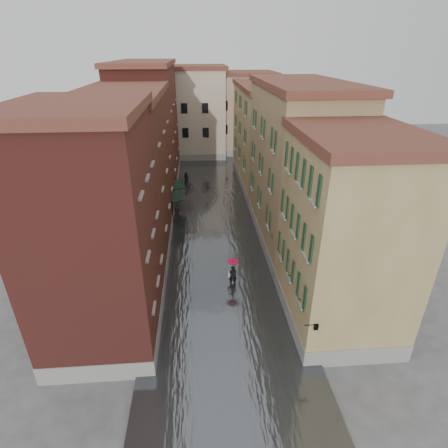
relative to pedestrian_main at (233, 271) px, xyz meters
name	(u,v)px	position (x,y,z in m)	size (l,w,h in m)	color
ground	(222,301)	(-0.90, -1.83, -1.21)	(120.00, 120.00, 0.00)	#535355
floodwater	(213,219)	(-0.90, 11.17, -1.11)	(10.00, 60.00, 0.20)	#414447
building_left_near	(96,237)	(-7.90, -3.83, 5.29)	(6.00, 8.00, 13.00)	maroon
building_left_mid	(130,176)	(-7.90, 7.17, 5.04)	(6.00, 14.00, 12.50)	#5B311C
building_left_far	(149,129)	(-7.90, 22.17, 5.79)	(6.00, 16.00, 14.00)	maroon
building_right_near	(344,239)	(6.10, -3.83, 4.54)	(6.00, 8.00, 11.50)	olive
building_right_mid	(296,169)	(6.10, 7.17, 5.29)	(6.00, 14.00, 13.00)	#9A815D
building_right_far	(264,138)	(6.10, 22.17, 4.54)	(6.00, 16.00, 11.50)	olive
building_end_cream	(185,114)	(-3.90, 36.17, 5.29)	(12.00, 9.00, 13.00)	#BFAF98
building_end_pink	(241,114)	(5.10, 38.17, 4.79)	(10.00, 9.00, 12.00)	tan
awning_near	(177,197)	(-4.39, 11.58, 1.26)	(1.09, 3.06, 2.80)	black
awning_far	(179,185)	(-4.39, 15.04, 1.26)	(1.09, 3.17, 2.80)	black
wall_lantern	(315,326)	(3.43, -7.83, 1.80)	(0.71, 0.22, 0.35)	black
window_planters	(287,260)	(3.22, -2.38, 2.30)	(0.59, 8.25, 0.84)	#905B2F
pedestrian_main	(233,271)	(0.00, 0.00, 0.00)	(0.87, 0.87, 2.06)	black
pedestrian_far	(186,179)	(-3.77, 21.34, -0.34)	(0.85, 0.66, 1.75)	black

